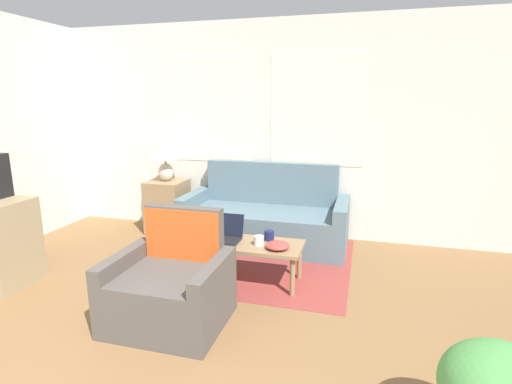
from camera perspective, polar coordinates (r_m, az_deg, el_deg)
name	(u,v)px	position (r m, az deg, el deg)	size (l,w,h in m)	color
wall_back	(268,130)	(4.96, 1.68, 8.83)	(6.40, 0.06, 2.60)	silver
rug	(259,261)	(4.29, 0.48, -9.78)	(1.89, 1.79, 0.01)	brown
couch	(266,220)	(4.73, 1.39, -4.09)	(1.90, 0.81, 0.93)	slate
armchair	(172,288)	(3.20, -11.94, -13.33)	(0.84, 0.72, 0.84)	#514C47
side_table	(168,206)	(5.26, -12.50, -2.00)	(0.46, 0.46, 0.67)	#937551
table_lamp	(165,156)	(5.13, -12.86, 5.07)	(0.38, 0.38, 0.48)	beige
coffee_table	(246,247)	(3.73, -1.48, -7.87)	(1.05, 0.46, 0.38)	#8E704C
laptop	(226,234)	(3.78, -4.30, -6.04)	(0.29, 0.27, 0.23)	black
cup_navy	(208,230)	(3.94, -6.91, -5.37)	(0.07, 0.07, 0.10)	#191E4C
cup_yellow	(269,236)	(3.76, 1.89, -6.24)	(0.09, 0.09, 0.09)	#191E4C
cup_white	(259,241)	(3.64, 0.42, -6.96)	(0.09, 0.09, 0.09)	white
snack_bowl	(278,245)	(3.56, 3.10, -7.64)	(0.21, 0.21, 0.06)	#B23D38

